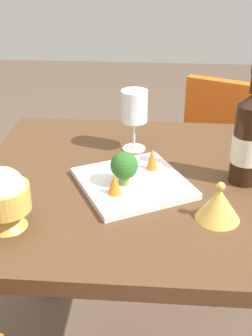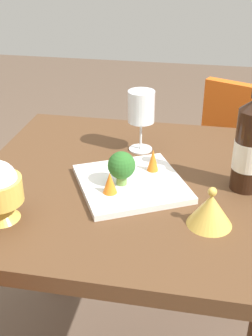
# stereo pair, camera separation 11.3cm
# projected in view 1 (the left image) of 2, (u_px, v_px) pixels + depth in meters

# --- Properties ---
(dining_table) EXTENTS (0.79, 0.79, 0.75)m
(dining_table) POSITION_uv_depth(u_px,v_px,m) (126.00, 211.00, 1.20)
(dining_table) COLOR brown
(dining_table) RESTS_ON ground_plane
(chair_near_window) EXTENTS (0.53, 0.53, 0.85)m
(chair_near_window) POSITION_uv_depth(u_px,v_px,m) (237.00, 156.00, 1.75)
(chair_near_window) COLOR orange
(chair_near_window) RESTS_ON ground_plane
(wine_bottle) EXTENTS (0.08, 0.08, 0.31)m
(wine_bottle) POSITION_uv_depth(u_px,v_px,m) (248.00, 139.00, 1.08)
(wine_bottle) COLOR black
(wine_bottle) RESTS_ON dining_table
(wine_glass) EXTENTS (0.08, 0.08, 0.18)m
(wine_glass) POSITION_uv_depth(u_px,v_px,m) (134.00, 108.00, 1.24)
(wine_glass) COLOR white
(wine_glass) RESTS_ON dining_table
(rice_bowl) EXTENTS (0.11, 0.11, 0.14)m
(rice_bowl) POSITION_uv_depth(u_px,v_px,m) (4.00, 197.00, 0.92)
(rice_bowl) COLOR gold
(rice_bowl) RESTS_ON dining_table
(rice_bowl_lid) EXTENTS (0.10, 0.10, 0.09)m
(rice_bowl_lid) POSITION_uv_depth(u_px,v_px,m) (219.00, 204.00, 0.97)
(rice_bowl_lid) COLOR gold
(rice_bowl_lid) RESTS_ON dining_table
(serving_plate) EXTENTS (0.34, 0.34, 0.02)m
(serving_plate) POSITION_uv_depth(u_px,v_px,m) (133.00, 183.00, 1.11)
(serving_plate) COLOR white
(serving_plate) RESTS_ON dining_table
(broccoli_floret) EXTENTS (0.07, 0.07, 0.09)m
(broccoli_floret) POSITION_uv_depth(u_px,v_px,m) (125.00, 166.00, 1.06)
(broccoli_floret) COLOR #729E4C
(broccoli_floret) RESTS_ON serving_plate
(carrot_garnish_left) EXTENTS (0.03, 0.03, 0.05)m
(carrot_garnish_left) POSITION_uv_depth(u_px,v_px,m) (115.00, 184.00, 1.04)
(carrot_garnish_left) COLOR orange
(carrot_garnish_left) RESTS_ON serving_plate
(carrot_garnish_right) EXTENTS (0.03, 0.03, 0.06)m
(carrot_garnish_right) POSITION_uv_depth(u_px,v_px,m) (152.00, 159.00, 1.14)
(carrot_garnish_right) COLOR orange
(carrot_garnish_right) RESTS_ON serving_plate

